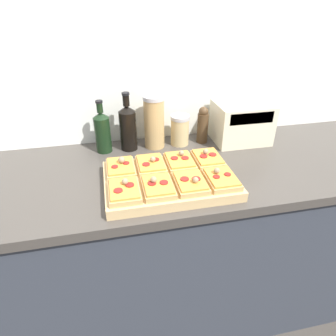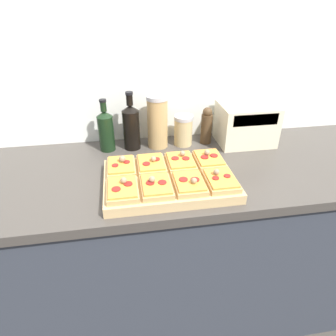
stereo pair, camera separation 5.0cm
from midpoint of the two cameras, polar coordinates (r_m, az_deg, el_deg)
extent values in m
cube|color=silver|center=(1.50, -3.66, 18.08)|extent=(6.00, 0.06, 2.50)
cube|color=#333842|center=(1.60, -0.62, -14.86)|extent=(2.60, 0.64, 0.87)
cube|color=#423D38|center=(1.31, -0.74, -0.77)|extent=(2.63, 0.67, 0.04)
cube|color=tan|center=(1.18, -0.92, -2.40)|extent=(0.51, 0.34, 0.04)
cube|color=tan|center=(1.22, -10.15, -0.14)|extent=(0.11, 0.15, 0.02)
cube|color=orange|center=(1.21, -10.21, 0.43)|extent=(0.10, 0.14, 0.01)
cylinder|color=maroon|center=(1.20, -11.31, 0.24)|extent=(0.03, 0.03, 0.00)
cylinder|color=maroon|center=(1.21, -9.16, 0.95)|extent=(0.03, 0.03, 0.00)
sphere|color=#937A5B|center=(1.21, -10.02, 1.53)|extent=(0.03, 0.03, 0.03)
cube|color=tan|center=(1.22, -4.47, 0.48)|extent=(0.11, 0.15, 0.02)
cube|color=orange|center=(1.22, -4.50, 1.04)|extent=(0.10, 0.14, 0.01)
cylinder|color=maroon|center=(1.19, -5.40, 0.70)|extent=(0.03, 0.03, 0.00)
cylinder|color=maroon|center=(1.23, -3.57, 1.63)|extent=(0.03, 0.03, 0.00)
sphere|color=#937A5B|center=(1.21, -4.10, 1.67)|extent=(0.02, 0.02, 0.02)
cube|color=tan|center=(1.24, 1.09, 1.07)|extent=(0.11, 0.15, 0.02)
cube|color=orange|center=(1.24, 1.10, 1.64)|extent=(0.10, 0.14, 0.01)
cylinder|color=maroon|center=(1.23, 0.06, 1.89)|extent=(0.03, 0.03, 0.00)
cylinder|color=maroon|center=(1.24, 2.11, 1.92)|extent=(0.03, 0.03, 0.00)
sphere|color=#937A5B|center=(1.25, 1.41, 2.85)|extent=(0.02, 0.02, 0.02)
cube|color=tan|center=(1.27, 6.44, 1.64)|extent=(0.11, 0.15, 0.02)
cube|color=orange|center=(1.27, 6.48, 2.19)|extent=(0.10, 0.14, 0.01)
cylinder|color=maroon|center=(1.25, 5.64, 2.24)|extent=(0.03, 0.03, 0.00)
cylinder|color=maroon|center=(1.27, 7.37, 2.57)|extent=(0.03, 0.03, 0.00)
sphere|color=#937A5B|center=(1.27, 6.06, 3.14)|extent=(0.02, 0.02, 0.02)
cube|color=tan|center=(1.08, -9.65, -4.47)|extent=(0.11, 0.15, 0.02)
cube|color=orange|center=(1.07, -9.71, -3.86)|extent=(0.10, 0.14, 0.01)
cylinder|color=maroon|center=(1.06, -10.84, -4.25)|extent=(0.03, 0.03, 0.00)
cylinder|color=maroon|center=(1.08, -8.64, -3.21)|extent=(0.03, 0.03, 0.00)
sphere|color=#937A5B|center=(1.08, -9.52, -2.57)|extent=(0.02, 0.02, 0.02)
cube|color=tan|center=(1.09, -3.25, -3.75)|extent=(0.11, 0.15, 0.02)
cube|color=orange|center=(1.08, -3.27, -3.14)|extent=(0.10, 0.14, 0.01)
cylinder|color=maroon|center=(1.08, -4.44, -2.94)|extent=(0.03, 0.03, 0.00)
cylinder|color=maroon|center=(1.08, -2.13, -2.78)|extent=(0.03, 0.03, 0.00)
sphere|color=#937A5B|center=(1.08, -4.11, -2.23)|extent=(0.02, 0.02, 0.02)
cube|color=tan|center=(1.11, 2.98, -3.00)|extent=(0.11, 0.15, 0.02)
cube|color=orange|center=(1.10, 3.00, -2.40)|extent=(0.10, 0.14, 0.01)
cylinder|color=maroon|center=(1.10, 1.87, -2.12)|extent=(0.03, 0.03, 0.00)
cylinder|color=maroon|center=(1.10, 4.10, -2.08)|extent=(0.03, 0.03, 0.00)
sphere|color=#937A5B|center=(1.08, 3.92, -2.31)|extent=(0.02, 0.02, 0.02)
cube|color=tan|center=(1.14, 8.90, -2.26)|extent=(0.11, 0.15, 0.02)
cube|color=orange|center=(1.14, 8.96, -1.66)|extent=(0.10, 0.14, 0.01)
cylinder|color=maroon|center=(1.12, 7.94, -1.68)|extent=(0.03, 0.03, 0.00)
cylinder|color=maroon|center=(1.14, 10.04, -1.21)|extent=(0.03, 0.03, 0.00)
sphere|color=#937A5B|center=(1.14, 8.03, -0.51)|extent=(0.02, 0.02, 0.02)
cylinder|color=black|center=(1.44, -13.28, 6.17)|extent=(0.07, 0.07, 0.17)
cone|color=black|center=(1.40, -13.75, 9.76)|extent=(0.07, 0.07, 0.02)
cylinder|color=black|center=(1.39, -13.93, 11.09)|extent=(0.03, 0.03, 0.04)
cylinder|color=black|center=(1.38, -14.07, 12.15)|extent=(0.03, 0.03, 0.01)
cylinder|color=black|center=(1.44, -8.59, 7.03)|extent=(0.08, 0.08, 0.19)
cone|color=black|center=(1.40, -8.94, 11.07)|extent=(0.08, 0.08, 0.03)
cylinder|color=black|center=(1.39, -9.07, 12.57)|extent=(0.03, 0.03, 0.05)
cylinder|color=black|center=(1.38, -9.17, 13.77)|extent=(0.03, 0.03, 0.01)
cylinder|color=tan|center=(1.44, -3.67, 8.39)|extent=(0.10, 0.10, 0.24)
cylinder|color=#B2B2B7|center=(1.40, -3.84, 13.22)|extent=(0.10, 0.10, 0.02)
cylinder|color=tan|center=(1.48, 1.28, 6.93)|extent=(0.09, 0.09, 0.13)
cylinder|color=#B2B2B7|center=(1.45, 1.31, 9.62)|extent=(0.09, 0.09, 0.02)
cylinder|color=#47331E|center=(1.51, 5.63, 7.55)|extent=(0.05, 0.05, 0.15)
sphere|color=#47331E|center=(1.48, 5.80, 10.65)|extent=(0.05, 0.05, 0.05)
cube|color=beige|center=(1.54, 12.89, 8.47)|extent=(0.27, 0.20, 0.20)
cube|color=black|center=(1.44, 14.70, 9.14)|extent=(0.21, 0.01, 0.06)
cube|color=black|center=(1.60, 17.77, 9.02)|extent=(0.02, 0.02, 0.02)
camera|label=1|loc=(0.03, -91.22, -0.73)|focal=32.00mm
camera|label=2|loc=(0.03, 88.78, 0.73)|focal=32.00mm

